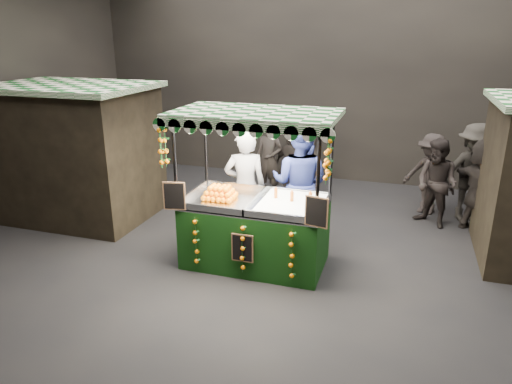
% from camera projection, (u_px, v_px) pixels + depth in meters
% --- Properties ---
extents(ground, '(12.00, 12.00, 0.00)m').
position_uv_depth(ground, '(280.00, 267.00, 7.44)').
color(ground, black).
rests_on(ground, ground).
extents(market_hall, '(12.10, 10.10, 5.05)m').
position_uv_depth(market_hall, '(284.00, 43.00, 6.34)').
color(market_hall, black).
rests_on(market_hall, ground).
extents(neighbour_stall_left, '(3.00, 2.20, 2.60)m').
position_uv_depth(neighbour_stall_left, '(76.00, 151.00, 9.18)').
color(neighbour_stall_left, black).
rests_on(neighbour_stall_left, ground).
extents(juice_stall, '(2.51, 1.48, 2.43)m').
position_uv_depth(juice_stall, '(255.00, 220.00, 7.31)').
color(juice_stall, black).
rests_on(juice_stall, ground).
extents(vendor_grey, '(0.83, 0.69, 1.96)m').
position_uv_depth(vendor_grey, '(245.00, 187.00, 8.13)').
color(vendor_grey, gray).
rests_on(vendor_grey, ground).
extents(vendor_blue, '(1.11, 0.90, 2.12)m').
position_uv_depth(vendor_blue, '(300.00, 183.00, 8.07)').
color(vendor_blue, navy).
rests_on(vendor_blue, ground).
extents(shopper_0, '(0.66, 0.47, 1.72)m').
position_uv_depth(shopper_0, '(269.00, 160.00, 10.32)').
color(shopper_0, black).
rests_on(shopper_0, ground).
extents(shopper_1, '(1.03, 1.00, 1.68)m').
position_uv_depth(shopper_1, '(437.00, 184.00, 8.78)').
color(shopper_1, black).
rests_on(shopper_1, ground).
extents(shopper_2, '(0.97, 0.77, 1.54)m').
position_uv_depth(shopper_2, '(291.00, 166.00, 10.14)').
color(shopper_2, '#282320').
rests_on(shopper_2, ground).
extents(shopper_3, '(1.42, 1.16, 1.91)m').
position_uv_depth(shopper_3, '(472.00, 173.00, 9.03)').
color(shopper_3, '#2E2A25').
rests_on(shopper_3, ground).
extents(shopper_4, '(0.93, 0.92, 1.62)m').
position_uv_depth(shopper_4, '(140.00, 148.00, 11.60)').
color(shopper_4, '#292321').
rests_on(shopper_4, ground).
extents(shopper_5, '(1.33, 1.64, 1.76)m').
position_uv_depth(shopper_5, '(481.00, 186.00, 8.50)').
color(shopper_5, '#2A2522').
rests_on(shopper_5, ground).
extents(shopper_6, '(0.56, 0.76, 1.93)m').
position_uv_depth(shopper_6, '(313.00, 156.00, 10.25)').
color(shopper_6, '#2D2724').
rests_on(shopper_6, ground).
extents(shopper_7, '(1.22, 0.99, 1.64)m').
position_uv_depth(shopper_7, '(430.00, 174.00, 9.42)').
color(shopper_7, black).
rests_on(shopper_7, ground).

